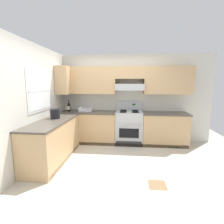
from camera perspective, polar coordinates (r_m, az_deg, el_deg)
The scene contains 11 objects.
ground_plane at distance 3.96m, azimuth -1.10°, elevation -16.15°, with size 7.04×7.04×0.00m, color beige.
floor_accent_tile at distance 3.26m, azimuth 14.86°, elevation -22.40°, with size 0.30×0.30×0.01m, color olive.
wall_back at distance 5.08m, azimuth 5.51°, elevation 6.80°, with size 4.68×0.57×2.55m.
wall_left at distance 4.29m, azimuth -22.44°, elevation 3.84°, with size 0.47×4.00×2.55m.
counter_back_run at distance 4.95m, azimuth 3.00°, elevation -5.29°, with size 3.60×0.65×0.91m.
counter_left_run at distance 4.11m, azimuth -18.84°, elevation -8.90°, with size 0.63×1.91×0.91m.
stove at distance 4.95m, azimuth 5.69°, elevation -5.00°, with size 0.76×0.62×1.20m.
wine_bottle at distance 5.10m, azimuth -14.18°, elevation 1.69°, with size 0.08×0.08×0.34m.
bowl at distance 5.10m, azimuth -8.36°, elevation 0.61°, with size 0.31×0.26×0.08m.
bucket at distance 4.16m, azimuth -18.46°, elevation -0.46°, with size 0.23×0.23×0.22m.
paper_towel_roll at distance 5.06m, azimuth -10.68°, elevation 0.89°, with size 0.11×0.11×0.12m.
Camera 1 is at (0.42, -3.54, 1.71)m, focal length 27.39 mm.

